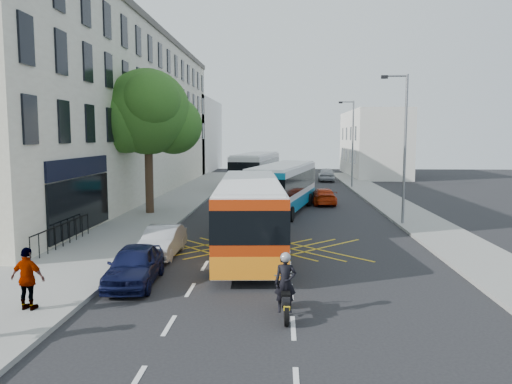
# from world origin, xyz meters

# --- Properties ---
(ground) EXTENTS (120.00, 120.00, 0.00)m
(ground) POSITION_xyz_m (0.00, 0.00, 0.00)
(ground) COLOR black
(ground) RESTS_ON ground
(pavement_left) EXTENTS (5.00, 70.00, 0.15)m
(pavement_left) POSITION_xyz_m (-8.50, 15.00, 0.07)
(pavement_left) COLOR gray
(pavement_left) RESTS_ON ground
(pavement_right) EXTENTS (3.00, 70.00, 0.15)m
(pavement_right) POSITION_xyz_m (7.50, 15.00, 0.07)
(pavement_right) COLOR gray
(pavement_right) RESTS_ON ground
(terrace_main) EXTENTS (8.30, 45.00, 13.50)m
(terrace_main) POSITION_xyz_m (-14.00, 24.49, 6.76)
(terrace_main) COLOR beige
(terrace_main) RESTS_ON ground
(terrace_far) EXTENTS (8.00, 20.00, 10.00)m
(terrace_far) POSITION_xyz_m (-14.00, 55.00, 5.00)
(terrace_far) COLOR silver
(terrace_far) RESTS_ON ground
(building_right) EXTENTS (6.00, 18.00, 8.00)m
(building_right) POSITION_xyz_m (11.00, 48.00, 4.00)
(building_right) COLOR silver
(building_right) RESTS_ON ground
(street_tree) EXTENTS (6.30, 5.70, 8.80)m
(street_tree) POSITION_xyz_m (-8.51, 14.97, 6.29)
(street_tree) COLOR #382619
(street_tree) RESTS_ON pavement_left
(lamp_near) EXTENTS (1.45, 0.15, 8.00)m
(lamp_near) POSITION_xyz_m (6.20, 12.00, 4.62)
(lamp_near) COLOR slate
(lamp_near) RESTS_ON pavement_right
(lamp_far) EXTENTS (1.45, 0.15, 8.00)m
(lamp_far) POSITION_xyz_m (6.20, 32.00, 4.62)
(lamp_far) COLOR slate
(lamp_far) RESTS_ON pavement_right
(railings) EXTENTS (0.08, 5.60, 1.14)m
(railings) POSITION_xyz_m (-9.70, 5.30, 0.72)
(railings) COLOR black
(railings) RESTS_ON pavement_left
(bus_near) EXTENTS (3.24, 11.08, 3.08)m
(bus_near) POSITION_xyz_m (-1.65, 5.36, 1.62)
(bus_near) COLOR silver
(bus_near) RESTS_ON ground
(bus_mid) EXTENTS (4.77, 11.22, 3.07)m
(bus_mid) POSITION_xyz_m (-0.23, 16.74, 1.62)
(bus_mid) COLOR silver
(bus_mid) RESTS_ON ground
(bus_far) EXTENTS (4.20, 11.97, 3.30)m
(bus_far) POSITION_xyz_m (-2.72, 31.24, 1.74)
(bus_far) COLOR silver
(bus_far) RESTS_ON ground
(motorbike) EXTENTS (0.61, 2.01, 1.78)m
(motorbike) POSITION_xyz_m (-0.20, -2.18, 0.84)
(motorbike) COLOR black
(motorbike) RESTS_ON ground
(parked_car_blue) EXTENTS (1.75, 3.87, 1.29)m
(parked_car_blue) POSITION_xyz_m (-5.15, 0.54, 0.64)
(parked_car_blue) COLOR #0C1033
(parked_car_blue) RESTS_ON ground
(parked_car_silver) EXTENTS (1.34, 3.71, 1.22)m
(parked_car_silver) POSITION_xyz_m (-5.17, 4.43, 0.61)
(parked_car_silver) COLOR #ACADB4
(parked_car_silver) RESTS_ON ground
(red_hatchback) EXTENTS (1.84, 4.10, 1.16)m
(red_hatchback) POSITION_xyz_m (2.65, 20.51, 0.58)
(red_hatchback) COLOR #B42907
(red_hatchback) RESTS_ON ground
(distant_car_grey) EXTENTS (2.53, 4.98, 1.35)m
(distant_car_grey) POSITION_xyz_m (-0.32, 44.77, 0.67)
(distant_car_grey) COLOR #414449
(distant_car_grey) RESTS_ON ground
(distant_car_silver) EXTENTS (2.01, 4.50, 1.50)m
(distant_car_silver) POSITION_xyz_m (4.54, 39.26, 0.75)
(distant_car_silver) COLOR #B4B7BC
(distant_car_silver) RESTS_ON ground
(pedestrian_far) EXTENTS (1.07, 0.59, 1.73)m
(pedestrian_far) POSITION_xyz_m (-7.19, -2.43, 1.01)
(pedestrian_far) COLOR gray
(pedestrian_far) RESTS_ON pavement_left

